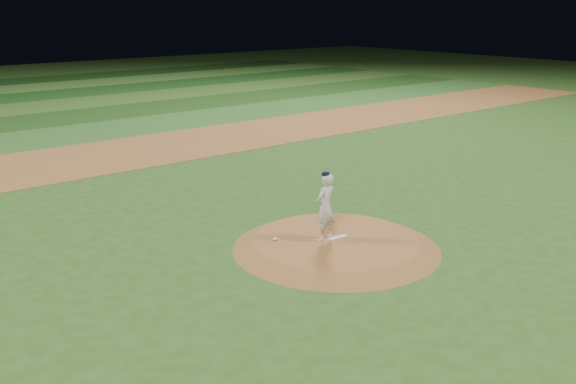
# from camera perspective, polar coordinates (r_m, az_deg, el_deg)

# --- Properties ---
(ground) EXTENTS (120.00, 120.00, 0.00)m
(ground) POSITION_cam_1_polar(r_m,az_deg,el_deg) (17.15, 4.27, -4.99)
(ground) COLOR #2F5C1D
(ground) RESTS_ON ground
(infield_dirt_band) EXTENTS (70.00, 6.00, 0.02)m
(infield_dirt_band) POSITION_cam_1_polar(r_m,az_deg,el_deg) (28.48, -15.56, 3.17)
(infield_dirt_band) COLOR #9B6030
(infield_dirt_band) RESTS_ON ground
(outfield_stripe_0) EXTENTS (70.00, 5.00, 0.02)m
(outfield_stripe_0) POSITION_cam_1_polar(r_m,az_deg,el_deg) (33.49, -19.47, 4.75)
(outfield_stripe_0) COLOR #316826
(outfield_stripe_0) RESTS_ON ground
(outfield_stripe_1) EXTENTS (70.00, 5.00, 0.02)m
(outfield_stripe_1) POSITION_cam_1_polar(r_m,az_deg,el_deg) (38.17, -22.13, 5.81)
(outfield_stripe_1) COLOR #1F4917
(outfield_stripe_1) RESTS_ON ground
(outfield_stripe_2) EXTENTS (70.00, 5.00, 0.02)m
(outfield_stripe_2) POSITION_cam_1_polar(r_m,az_deg,el_deg) (42.91, -24.21, 6.63)
(outfield_stripe_2) COLOR #386725
(outfield_stripe_2) RESTS_ON ground
(pitchers_mound) EXTENTS (5.50, 5.50, 0.25)m
(pitchers_mound) POSITION_cam_1_polar(r_m,az_deg,el_deg) (17.10, 4.28, -4.60)
(pitchers_mound) COLOR #A06331
(pitchers_mound) RESTS_ON ground
(pitching_rubber) EXTENTS (0.61, 0.19, 0.03)m
(pitching_rubber) POSITION_cam_1_polar(r_m,az_deg,el_deg) (17.14, 4.42, -4.05)
(pitching_rubber) COLOR white
(pitching_rubber) RESTS_ON pitchers_mound
(rosin_bag) EXTENTS (0.14, 0.14, 0.07)m
(rosin_bag) POSITION_cam_1_polar(r_m,az_deg,el_deg) (16.93, -1.14, -4.19)
(rosin_bag) COLOR white
(rosin_bag) RESTS_ON pitchers_mound
(pitcher_on_mound) EXTENTS (0.73, 0.55, 1.87)m
(pitcher_on_mound) POSITION_cam_1_polar(r_m,az_deg,el_deg) (16.70, 3.33, -1.31)
(pitcher_on_mound) COLOR silver
(pitcher_on_mound) RESTS_ON pitchers_mound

